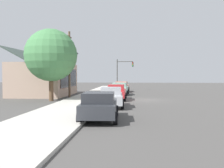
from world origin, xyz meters
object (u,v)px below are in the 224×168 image
(car_cherry, at_px, (117,92))
(car_coral, at_px, (122,87))
(fire_hydrant_red, at_px, (90,102))
(traffic_light_main, at_px, (123,69))
(car_charcoal, at_px, (99,106))
(utility_pole_wooden, at_px, (69,63))
(car_seafoam, at_px, (120,89))
(shade_tree, at_px, (51,55))
(car_silver, at_px, (111,97))

(car_cherry, bearing_deg, car_coral, 0.11)
(fire_hydrant_red, bearing_deg, traffic_light_main, -4.03)
(car_charcoal, height_order, car_coral, same)
(utility_pole_wooden, bearing_deg, car_seafoam, -55.61)
(shade_tree, bearing_deg, car_seafoam, -38.50)
(traffic_light_main, height_order, fire_hydrant_red, traffic_light_main)
(car_seafoam, xyz_separation_m, car_coral, (5.90, 0.02, 0.00))
(car_silver, bearing_deg, utility_pole_wooden, 29.64)
(car_charcoal, relative_size, shade_tree, 0.63)
(utility_pole_wooden, bearing_deg, car_charcoal, -159.53)
(car_charcoal, distance_m, car_cherry, 11.74)
(traffic_light_main, bearing_deg, fire_hydrant_red, 175.97)
(car_seafoam, distance_m, utility_pole_wooden, 7.43)
(car_seafoam, height_order, car_coral, same)
(car_coral, height_order, utility_pole_wooden, utility_pole_wooden)
(shade_tree, bearing_deg, car_silver, -124.42)
(car_coral, relative_size, shade_tree, 0.69)
(car_coral, bearing_deg, car_silver, -177.07)
(car_charcoal, height_order, car_seafoam, same)
(car_silver, height_order, car_seafoam, same)
(utility_pole_wooden, bearing_deg, traffic_light_main, -22.09)
(car_cherry, bearing_deg, shade_tree, 104.52)
(car_silver, xyz_separation_m, fire_hydrant_red, (-1.14, 1.51, -0.32))
(car_seafoam, xyz_separation_m, fire_hydrant_red, (-13.41, 1.57, -0.32))
(car_cherry, relative_size, shade_tree, 0.67)
(shade_tree, xyz_separation_m, traffic_light_main, (18.10, -6.43, -0.98))
(car_silver, xyz_separation_m, utility_pole_wooden, (8.46, 5.51, 3.12))
(car_seafoam, xyz_separation_m, traffic_light_main, (10.13, -0.09, 2.68))
(car_silver, relative_size, car_seafoam, 1.01)
(shade_tree, distance_m, traffic_light_main, 19.24)
(shade_tree, xyz_separation_m, utility_pole_wooden, (4.16, -0.77, -0.54))
(shade_tree, bearing_deg, traffic_light_main, -19.56)
(car_charcoal, relative_size, utility_pole_wooden, 0.59)
(traffic_light_main, relative_size, utility_pole_wooden, 0.69)
(utility_pole_wooden, xyz_separation_m, fire_hydrant_red, (-9.60, -4.00, -3.43))
(utility_pole_wooden, bearing_deg, fire_hydrant_red, -157.37)
(car_charcoal, relative_size, traffic_light_main, 0.85)
(car_cherry, height_order, fire_hydrant_red, car_cherry)
(car_silver, relative_size, car_coral, 0.93)
(car_cherry, relative_size, fire_hydrant_red, 6.60)
(utility_pole_wooden, distance_m, fire_hydrant_red, 10.95)
(car_coral, bearing_deg, fire_hydrant_red, 178.48)
(car_coral, xyz_separation_m, utility_pole_wooden, (-9.72, 5.55, 3.11))
(fire_hydrant_red, bearing_deg, car_charcoal, -164.15)
(car_seafoam, height_order, utility_pole_wooden, utility_pole_wooden)
(utility_pole_wooden, height_order, fire_hydrant_red, utility_pole_wooden)
(car_charcoal, relative_size, car_seafoam, 0.99)
(shade_tree, distance_m, fire_hydrant_red, 8.26)
(car_charcoal, bearing_deg, car_seafoam, -3.46)
(car_silver, relative_size, shade_tree, 0.64)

